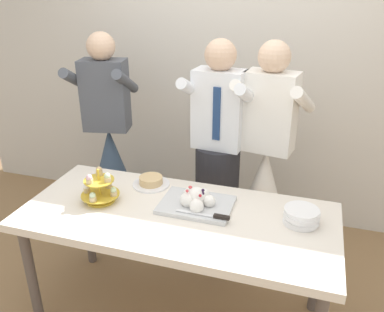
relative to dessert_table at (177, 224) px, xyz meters
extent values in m
cube|color=beige|center=(0.00, 1.45, 0.75)|extent=(5.20, 0.10, 2.90)
cube|color=silver|center=(0.00, 0.00, 0.05)|extent=(1.80, 0.80, 0.05)
cylinder|color=#564C47|center=(-0.82, -0.32, -0.34)|extent=(0.06, 0.06, 0.72)
cylinder|color=#564C47|center=(-0.82, 0.32, -0.34)|extent=(0.06, 0.06, 0.72)
cylinder|color=#564C47|center=(0.82, 0.32, -0.34)|extent=(0.06, 0.06, 0.72)
cylinder|color=gold|center=(-0.49, -0.01, 0.08)|extent=(0.17, 0.17, 0.01)
cylinder|color=gold|center=(-0.49, -0.01, 0.18)|extent=(0.01, 0.01, 0.21)
cylinder|color=gold|center=(-0.49, -0.01, 0.12)|extent=(0.23, 0.23, 0.01)
cylinder|color=#D1B784|center=(-0.40, 0.00, 0.14)|extent=(0.04, 0.04, 0.03)
sphere|color=beige|center=(-0.40, 0.00, 0.16)|extent=(0.04, 0.04, 0.04)
cylinder|color=#D1B784|center=(-0.47, 0.08, 0.14)|extent=(0.04, 0.04, 0.03)
sphere|color=#EAB7C6|center=(-0.47, 0.08, 0.16)|extent=(0.04, 0.04, 0.04)
cylinder|color=#D1B784|center=(-0.57, -0.01, 0.14)|extent=(0.04, 0.04, 0.03)
sphere|color=white|center=(-0.57, -0.01, 0.16)|extent=(0.04, 0.04, 0.04)
cylinder|color=#D1B784|center=(-0.48, -0.09, 0.14)|extent=(0.04, 0.04, 0.03)
sphere|color=beige|center=(-0.48, -0.09, 0.16)|extent=(0.04, 0.04, 0.04)
cylinder|color=gold|center=(-0.49, -0.01, 0.21)|extent=(0.18, 0.18, 0.01)
cylinder|color=#D1B784|center=(-0.42, -0.01, 0.23)|extent=(0.04, 0.04, 0.03)
sphere|color=beige|center=(-0.42, -0.01, 0.25)|extent=(0.04, 0.04, 0.04)
cylinder|color=#D1B784|center=(-0.51, 0.05, 0.23)|extent=(0.04, 0.04, 0.03)
sphere|color=#D6B27A|center=(-0.51, 0.05, 0.25)|extent=(0.04, 0.04, 0.04)
cylinder|color=#D1B784|center=(-0.51, -0.06, 0.23)|extent=(0.04, 0.04, 0.03)
sphere|color=#EAB7C6|center=(-0.51, -0.06, 0.25)|extent=(0.04, 0.04, 0.04)
cube|color=silver|center=(0.08, 0.10, 0.09)|extent=(0.42, 0.31, 0.02)
sphere|color=white|center=(0.16, 0.10, 0.12)|extent=(0.07, 0.07, 0.07)
sphere|color=white|center=(0.11, 0.17, 0.12)|extent=(0.07, 0.07, 0.07)
sphere|color=white|center=(0.03, 0.14, 0.13)|extent=(0.09, 0.09, 0.09)
sphere|color=white|center=(0.04, 0.07, 0.13)|extent=(0.09, 0.09, 0.09)
sphere|color=white|center=(0.11, 0.02, 0.13)|extent=(0.08, 0.08, 0.08)
sphere|color=white|center=(0.08, 0.10, 0.14)|extent=(0.11, 0.11, 0.11)
sphere|color=#B21923|center=(0.12, 0.04, 0.19)|extent=(0.02, 0.02, 0.02)
sphere|color=#DB474C|center=(0.04, 0.12, 0.19)|extent=(0.02, 0.02, 0.02)
sphere|color=#DB474C|center=(0.04, 0.11, 0.19)|extent=(0.02, 0.02, 0.02)
sphere|color=#DB474C|center=(0.04, 0.06, 0.19)|extent=(0.02, 0.02, 0.02)
sphere|color=#2D1938|center=(0.12, 0.10, 0.19)|extent=(0.02, 0.02, 0.02)
sphere|color=#2D1938|center=(0.04, 0.12, 0.19)|extent=(0.02, 0.02, 0.02)
sphere|color=#2D1938|center=(0.12, 0.09, 0.17)|extent=(0.02, 0.02, 0.02)
cube|color=silver|center=(0.11, -0.01, 0.10)|extent=(0.23, 0.02, 0.00)
cube|color=black|center=(0.26, -0.01, 0.11)|extent=(0.09, 0.03, 0.02)
cylinder|color=white|center=(0.68, 0.11, 0.08)|extent=(0.19, 0.19, 0.01)
cylinder|color=white|center=(0.68, 0.11, 0.09)|extent=(0.19, 0.19, 0.01)
cylinder|color=white|center=(0.68, 0.11, 0.10)|extent=(0.19, 0.19, 0.01)
cylinder|color=white|center=(0.68, 0.11, 0.11)|extent=(0.19, 0.19, 0.01)
cylinder|color=white|center=(0.68, 0.10, 0.12)|extent=(0.19, 0.19, 0.01)
cylinder|color=white|center=(0.68, 0.10, 0.13)|extent=(0.19, 0.19, 0.01)
cylinder|color=white|center=(0.68, 0.11, 0.15)|extent=(0.19, 0.19, 0.01)
cylinder|color=white|center=(0.68, 0.11, 0.16)|extent=(0.19, 0.19, 0.01)
cylinder|color=white|center=(-0.28, 0.27, 0.08)|extent=(0.24, 0.24, 0.01)
cylinder|color=#D6B27A|center=(-0.28, 0.27, 0.11)|extent=(0.15, 0.15, 0.05)
cylinder|color=#232328|center=(0.06, 0.70, -0.24)|extent=(0.32, 0.32, 0.92)
cube|color=white|center=(0.06, 0.70, 0.49)|extent=(0.36, 0.23, 0.54)
sphere|color=#D8B293|center=(0.06, 0.70, 0.85)|extent=(0.21, 0.21, 0.21)
cylinder|color=white|center=(-0.12, 0.72, 0.60)|extent=(0.12, 0.49, 0.28)
cylinder|color=white|center=(0.26, 0.68, 0.60)|extent=(0.12, 0.49, 0.28)
cube|color=navy|center=(0.07, 0.60, 0.49)|extent=(0.05, 0.02, 0.36)
cone|color=white|center=(0.40, 0.74, -0.24)|extent=(0.56, 0.56, 0.92)
cube|color=white|center=(0.40, 0.74, 0.49)|extent=(0.37, 0.26, 0.54)
sphere|color=beige|center=(0.40, 0.74, 0.85)|extent=(0.21, 0.21, 0.21)
cylinder|color=white|center=(0.23, 0.77, 0.60)|extent=(0.16, 0.49, 0.28)
cylinder|color=white|center=(0.61, 0.71, 0.60)|extent=(0.16, 0.49, 0.28)
cone|color=#334760|center=(-0.85, 0.79, -0.24)|extent=(0.56, 0.56, 0.92)
cube|color=#4C515B|center=(-0.85, 0.79, 0.49)|extent=(0.37, 0.26, 0.54)
sphere|color=#D8B293|center=(-0.85, 0.79, 0.85)|extent=(0.21, 0.21, 0.21)
cylinder|color=#4C515B|center=(-1.06, 0.75, 0.60)|extent=(0.17, 0.49, 0.28)
cylinder|color=#4C515B|center=(-0.69, 0.83, 0.60)|extent=(0.17, 0.49, 0.28)
camera|label=1|loc=(0.67, -1.84, 1.30)|focal=37.35mm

